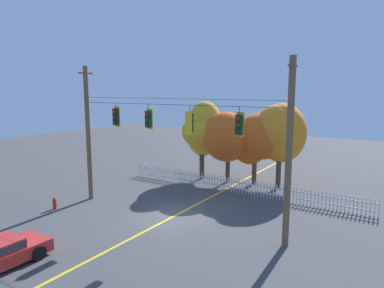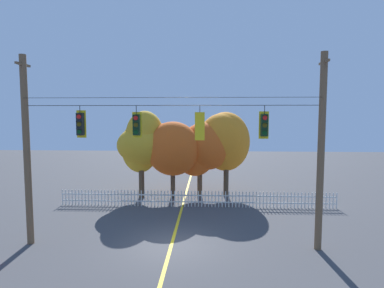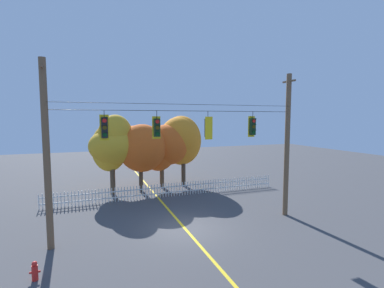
% 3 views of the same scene
% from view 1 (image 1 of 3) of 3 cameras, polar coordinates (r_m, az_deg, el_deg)
% --- Properties ---
extents(ground, '(80.00, 80.00, 0.00)m').
position_cam_1_polar(ground, '(20.39, -3.50, -12.00)').
color(ground, '#424244').
extents(lane_centerline_stripe, '(0.16, 36.00, 0.01)m').
position_cam_1_polar(lane_centerline_stripe, '(20.39, -3.50, -11.99)').
color(lane_centerline_stripe, gold).
rests_on(lane_centerline_stripe, ground).
extents(signal_support_span, '(13.60, 1.10, 8.75)m').
position_cam_1_polar(signal_support_span, '(19.25, -3.63, 0.44)').
color(signal_support_span, brown).
rests_on(signal_support_span, ground).
extents(traffic_signal_southbound_primary, '(0.43, 0.38, 1.46)m').
position_cam_1_polar(traffic_signal_southbound_primary, '(21.80, -12.38, 4.39)').
color(traffic_signal_southbound_primary, black).
extents(traffic_signal_westbound_side, '(0.43, 0.38, 1.44)m').
position_cam_1_polar(traffic_signal_westbound_side, '(20.07, -7.18, 4.07)').
color(traffic_signal_westbound_side, black).
extents(traffic_signal_eastbound_side, '(0.43, 0.38, 1.54)m').
position_cam_1_polar(traffic_signal_eastbound_side, '(18.37, -0.37, 3.52)').
color(traffic_signal_eastbound_side, black).
extents(traffic_signal_northbound_secondary, '(0.43, 0.38, 1.48)m').
position_cam_1_polar(traffic_signal_northbound_secondary, '(17.00, 7.72, 3.16)').
color(traffic_signal_northbound_secondary, black).
extents(white_picket_fence, '(18.17, 0.06, 1.05)m').
position_cam_1_polar(white_picket_fence, '(25.07, 7.15, -6.74)').
color(white_picket_fence, silver).
rests_on(white_picket_fence, ground).
extents(autumn_maple_near_fence, '(4.21, 3.50, 6.36)m').
position_cam_1_polar(autumn_maple_near_fence, '(28.28, 2.14, 2.27)').
color(autumn_maple_near_fence, '#473828').
rests_on(autumn_maple_near_fence, ground).
extents(autumn_maple_mid, '(4.11, 3.75, 5.60)m').
position_cam_1_polar(autumn_maple_mid, '(27.16, 5.48, 1.45)').
color(autumn_maple_mid, '#473828').
rests_on(autumn_maple_mid, ground).
extents(autumn_oak_far_east, '(4.25, 3.48, 5.54)m').
position_cam_1_polar(autumn_oak_far_east, '(26.93, 10.63, 0.84)').
color(autumn_oak_far_east, brown).
rests_on(autumn_oak_far_east, ground).
extents(autumn_maple_far_west, '(3.83, 3.71, 6.29)m').
position_cam_1_polar(autumn_maple_far_west, '(26.73, 14.21, 1.99)').
color(autumn_maple_far_west, '#473828').
rests_on(autumn_maple_far_west, ground).
extents(fire_hydrant, '(0.38, 0.22, 0.74)m').
position_cam_1_polar(fire_hydrant, '(23.22, -21.60, -9.04)').
color(fire_hydrant, red).
rests_on(fire_hydrant, ground).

